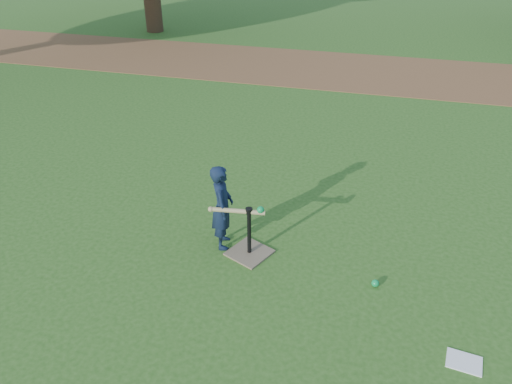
# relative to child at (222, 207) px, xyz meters

# --- Properties ---
(ground) EXTENTS (80.00, 80.00, 0.00)m
(ground) POSITION_rel_child_xyz_m (0.71, -0.36, -0.52)
(ground) COLOR #285116
(ground) RESTS_ON ground
(dirt_strip) EXTENTS (24.00, 3.00, 0.01)m
(dirt_strip) POSITION_rel_child_xyz_m (0.71, 7.14, -0.51)
(dirt_strip) COLOR brown
(dirt_strip) RESTS_ON ground
(child) EXTENTS (0.34, 0.43, 1.04)m
(child) POSITION_rel_child_xyz_m (0.00, 0.00, 0.00)
(child) COLOR #101B31
(child) RESTS_ON ground
(wiffle_ball_ground) EXTENTS (0.08, 0.08, 0.08)m
(wiffle_ball_ground) POSITION_rel_child_xyz_m (1.77, -0.30, -0.48)
(wiffle_ball_ground) COLOR #0D9144
(wiffle_ball_ground) RESTS_ON ground
(clipboard) EXTENTS (0.33, 0.27, 0.01)m
(clipboard) POSITION_rel_child_xyz_m (2.59, -1.12, -0.51)
(clipboard) COLOR white
(clipboard) RESTS_ON ground
(batting_tee) EXTENTS (0.57, 0.57, 0.61)m
(batting_tee) POSITION_rel_child_xyz_m (0.34, -0.10, -0.41)
(batting_tee) COLOR #76634B
(batting_tee) RESTS_ON ground
(swing_action) EXTENTS (0.63, 0.14, 0.11)m
(swing_action) POSITION_rel_child_xyz_m (0.24, -0.11, 0.06)
(swing_action) COLOR tan
(swing_action) RESTS_ON ground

